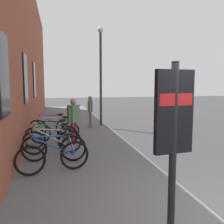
{
  "coord_description": "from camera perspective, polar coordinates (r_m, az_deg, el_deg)",
  "views": [
    {
      "loc": [
        -3.07,
        2.51,
        2.24
      ],
      "look_at": [
        4.87,
        0.7,
        1.29
      ],
      "focal_mm": 39.44,
      "sensor_mm": 36.0,
      "label": 1
    }
  ],
  "objects": [
    {
      "name": "ground",
      "position": [
        9.98,
        8.12,
        -6.39
      ],
      "size": [
        60.0,
        60.0,
        0.0
      ],
      "primitive_type": "plane",
      "color": "#38383A"
    },
    {
      "name": "sidewalk_pavement",
      "position": [
        11.31,
        -8.8,
        -4.54
      ],
      "size": [
        24.0,
        3.5,
        0.12
      ],
      "primitive_type": "cube",
      "color": "slate",
      "rests_on": "ground"
    },
    {
      "name": "station_facade",
      "position": [
        12.2,
        -19.33,
        12.42
      ],
      "size": [
        22.0,
        0.65,
        7.1
      ],
      "color": "brown",
      "rests_on": "ground"
    },
    {
      "name": "bicycle_leaning_wall",
      "position": [
        6.1,
        -13.41,
        -10.03
      ],
      "size": [
        0.54,
        1.75,
        0.97
      ],
      "color": "black",
      "rests_on": "sidewalk_pavement"
    },
    {
      "name": "bicycle_end_of_row",
      "position": [
        6.92,
        -13.32,
        -8.03
      ],
      "size": [
        0.49,
        1.76,
        0.97
      ],
      "color": "black",
      "rests_on": "sidewalk_pavement"
    },
    {
      "name": "bicycle_mid_rack",
      "position": [
        7.65,
        -13.67,
        -6.62
      ],
      "size": [
        0.48,
        1.77,
        0.97
      ],
      "color": "black",
      "rests_on": "sidewalk_pavement"
    },
    {
      "name": "bicycle_under_window",
      "position": [
        8.4,
        -13.85,
        -5.45
      ],
      "size": [
        0.48,
        1.77,
        0.97
      ],
      "color": "black",
      "rests_on": "sidewalk_pavement"
    },
    {
      "name": "bicycle_beside_lamp",
      "position": [
        9.15,
        -12.9,
        -4.43
      ],
      "size": [
        0.52,
        1.75,
        0.97
      ],
      "color": "black",
      "rests_on": "sidewalk_pavement"
    },
    {
      "name": "bicycle_by_door",
      "position": [
        10.01,
        -13.86,
        -3.5
      ],
      "size": [
        0.48,
        1.77,
        0.97
      ],
      "color": "black",
      "rests_on": "sidewalk_pavement"
    },
    {
      "name": "transit_info_sign",
      "position": [
        3.33,
        14.1,
        -2.59
      ],
      "size": [
        0.15,
        0.56,
        2.4
      ],
      "color": "black",
      "rests_on": "sidewalk_pavement"
    },
    {
      "name": "pedestrian_by_facade",
      "position": [
        11.9,
        -5.07,
        0.87
      ],
      "size": [
        0.57,
        0.3,
        1.52
      ],
      "color": "brown",
      "rests_on": "sidewalk_pavement"
    },
    {
      "name": "pedestrian_near_bus",
      "position": [
        8.6,
        -8.92,
        -1.05
      ],
      "size": [
        0.51,
        0.46,
        1.61
      ],
      "color": "maroon",
      "rests_on": "sidewalk_pavement"
    },
    {
      "name": "street_lamp",
      "position": [
        12.42,
        -2.64,
        10.28
      ],
      "size": [
        0.28,
        0.28,
        4.87
      ],
      "color": "#333338",
      "rests_on": "sidewalk_pavement"
    }
  ]
}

